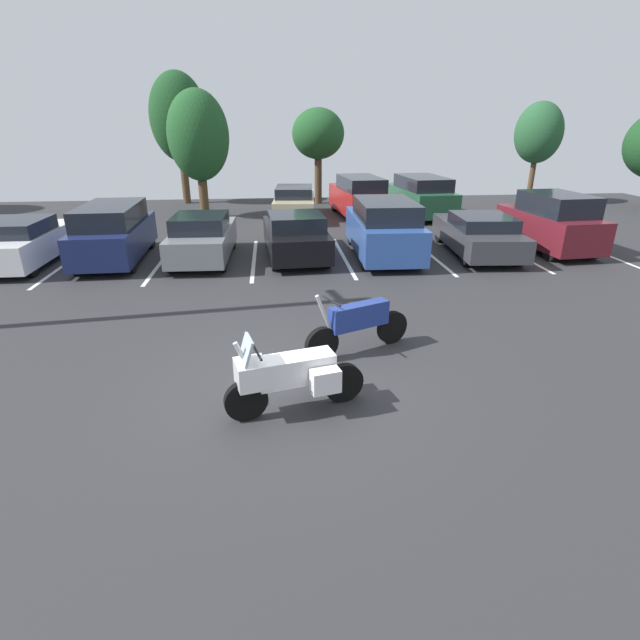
# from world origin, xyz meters

# --- Properties ---
(ground) EXTENTS (44.00, 44.00, 0.10)m
(ground) POSITION_xyz_m (0.00, 0.00, -0.05)
(ground) COLOR #2D2D30
(motorcycle_touring) EXTENTS (2.20, 1.05, 1.36)m
(motorcycle_touring) POSITION_xyz_m (0.02, -0.83, 0.64)
(motorcycle_touring) COLOR black
(motorcycle_touring) RESTS_ON ground
(motorcycle_second) EXTENTS (2.17, 1.07, 1.33)m
(motorcycle_second) POSITION_xyz_m (1.40, 1.17, 0.59)
(motorcycle_second) COLOR black
(motorcycle_second) RESTS_ON ground
(parking_stripes) EXTENTS (26.96, 5.20, 0.01)m
(parking_stripes) POSITION_xyz_m (-2.30, 8.33, 0.00)
(parking_stripes) COLOR silver
(parking_stripes) RESTS_ON ground
(car_white) EXTENTS (1.95, 4.41, 1.43)m
(car_white) POSITION_xyz_m (-8.05, 8.48, 0.70)
(car_white) COLOR white
(car_white) RESTS_ON ground
(car_navy) EXTENTS (1.93, 4.61, 1.80)m
(car_navy) POSITION_xyz_m (-5.24, 8.64, 0.91)
(car_navy) COLOR navy
(car_navy) RESTS_ON ground
(car_grey) EXTENTS (1.87, 4.28, 1.50)m
(car_grey) POSITION_xyz_m (-2.42, 8.39, 0.73)
(car_grey) COLOR slate
(car_grey) RESTS_ON ground
(car_black) EXTENTS (2.12, 4.46, 1.48)m
(car_black) POSITION_xyz_m (0.57, 8.43, 0.72)
(car_black) COLOR black
(car_black) RESTS_ON ground
(car_blue) EXTENTS (2.05, 4.87, 1.88)m
(car_blue) POSITION_xyz_m (3.49, 8.32, 0.92)
(car_blue) COLOR #2D519E
(car_blue) RESTS_ON ground
(car_charcoal) EXTENTS (2.27, 4.93, 1.35)m
(car_charcoal) POSITION_xyz_m (6.77, 8.34, 0.68)
(car_charcoal) COLOR #38383D
(car_charcoal) RESTS_ON ground
(car_maroon) EXTENTS (2.04, 4.31, 1.97)m
(car_maroon) POSITION_xyz_m (9.44, 8.59, 0.96)
(car_maroon) COLOR maroon
(car_maroon) RESTS_ON ground
(car_far_champagne) EXTENTS (2.16, 4.92, 1.47)m
(car_far_champagne) POSITION_xyz_m (0.90, 15.51, 0.71)
(car_far_champagne) COLOR #C1B289
(car_far_champagne) RESTS_ON ground
(car_far_red) EXTENTS (2.19, 5.01, 1.88)m
(car_far_red) POSITION_xyz_m (3.90, 15.54, 0.94)
(car_far_red) COLOR maroon
(car_far_red) RESTS_ON ground
(car_far_green) EXTENTS (2.30, 4.98, 1.85)m
(car_far_green) POSITION_xyz_m (6.88, 15.51, 0.93)
(car_far_green) COLOR #235638
(car_far_green) RESTS_ON ground
(tree_far_right) EXTENTS (2.43, 2.43, 5.19)m
(tree_far_right) POSITION_xyz_m (13.95, 18.64, 3.63)
(tree_far_right) COLOR #4C3823
(tree_far_right) RESTS_ON ground
(tree_center) EXTENTS (2.72, 2.72, 5.57)m
(tree_center) POSITION_xyz_m (-3.30, 16.14, 3.59)
(tree_center) COLOR #4C3823
(tree_center) RESTS_ON ground
(tree_left) EXTENTS (2.75, 2.75, 4.89)m
(tree_left) POSITION_xyz_m (2.42, 19.84, 3.56)
(tree_left) COLOR #4C3823
(tree_left) RESTS_ON ground
(tree_right) EXTENTS (2.97, 2.97, 6.63)m
(tree_right) POSITION_xyz_m (-4.82, 20.61, 4.37)
(tree_right) COLOR #4C3823
(tree_right) RESTS_ON ground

